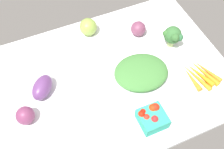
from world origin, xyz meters
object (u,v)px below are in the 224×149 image
(berry_basket, at_px, (152,117))
(red_onion_center, at_px, (138,29))
(eggplant, at_px, (42,87))
(leafy_greens_clump, at_px, (141,72))
(heirloom_tomato_green, at_px, (87,27))
(red_onion_near_basket, at_px, (25,115))
(carrot_bunch, at_px, (201,75))
(broccoli_head, at_px, (173,36))

(berry_basket, bearing_deg, red_onion_center, 69.89)
(eggplant, xyz_separation_m, leafy_greens_clump, (0.42, -0.09, -0.01))
(eggplant, height_order, heirloom_tomato_green, heirloom_tomato_green)
(red_onion_center, distance_m, red_onion_near_basket, 0.66)
(eggplant, bearing_deg, red_onion_center, -35.02)
(heirloom_tomato_green, distance_m, carrot_bunch, 0.57)
(eggplant, bearing_deg, carrot_bunch, -66.94)
(leafy_greens_clump, distance_m, carrot_bunch, 0.26)
(red_onion_center, bearing_deg, red_onion_near_basket, -158.66)
(berry_basket, distance_m, red_onion_near_basket, 0.50)
(red_onion_center, relative_size, red_onion_near_basket, 0.99)
(leafy_greens_clump, height_order, red_onion_near_basket, red_onion_near_basket)
(carrot_bunch, bearing_deg, red_onion_near_basket, 172.53)
(heirloom_tomato_green, bearing_deg, leafy_greens_clump, -69.82)
(berry_basket, relative_size, carrot_bunch, 0.61)
(leafy_greens_clump, relative_size, red_onion_near_basket, 3.21)
(carrot_bunch, xyz_separation_m, red_onion_center, (-0.14, 0.34, 0.02))
(eggplant, height_order, broccoli_head, broccoli_head)
(heirloom_tomato_green, height_order, red_onion_near_basket, heirloom_tomato_green)
(red_onion_center, xyz_separation_m, red_onion_near_basket, (-0.61, -0.24, 0.00))
(heirloom_tomato_green, distance_m, red_onion_center, 0.25)
(berry_basket, bearing_deg, heirloom_tomato_green, 96.54)
(red_onion_near_basket, bearing_deg, carrot_bunch, -7.47)
(carrot_bunch, distance_m, red_onion_near_basket, 0.76)
(red_onion_center, bearing_deg, heirloom_tomato_green, 155.32)
(broccoli_head, bearing_deg, berry_basket, -131.12)
(red_onion_center, height_order, red_onion_near_basket, same)
(berry_basket, bearing_deg, carrot_bunch, 18.94)
(red_onion_near_basket, bearing_deg, heirloom_tomato_green, 41.37)
(berry_basket, bearing_deg, leafy_greens_clump, 74.02)
(berry_basket, distance_m, broccoli_head, 0.41)
(leafy_greens_clump, relative_size, berry_basket, 2.32)
(broccoli_head, distance_m, carrot_bunch, 0.22)
(heirloom_tomato_green, bearing_deg, red_onion_near_basket, -138.63)
(broccoli_head, xyz_separation_m, red_onion_near_basket, (-0.72, -0.11, -0.04))
(carrot_bunch, relative_size, red_onion_center, 2.29)
(berry_basket, distance_m, heirloom_tomato_green, 0.55)
(heirloom_tomato_green, relative_size, red_onion_center, 1.16)
(leafy_greens_clump, xyz_separation_m, heirloom_tomato_green, (-0.12, 0.33, 0.01))
(red_onion_near_basket, bearing_deg, leafy_greens_clump, 0.96)
(leafy_greens_clump, distance_m, red_onion_near_basket, 0.51)
(heirloom_tomato_green, relative_size, red_onion_near_basket, 1.15)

